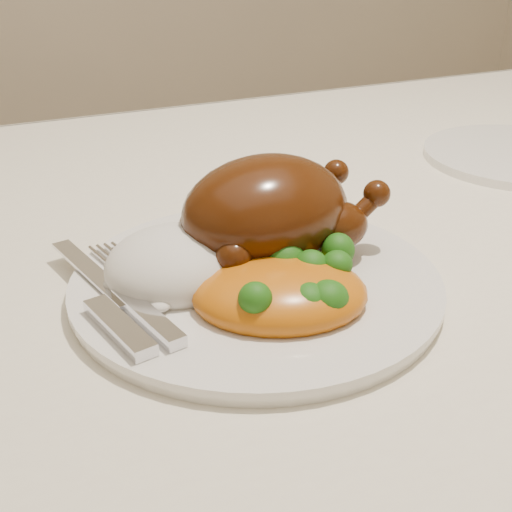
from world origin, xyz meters
name	(u,v)px	position (x,y,z in m)	size (l,w,h in m)	color
dining_table	(288,351)	(0.00, 0.00, 0.67)	(1.60, 0.90, 0.76)	brown
tablecloth	(290,284)	(0.00, 0.00, 0.74)	(1.73, 1.03, 0.18)	#ECE6CB
dinner_plate	(256,285)	(-0.05, -0.05, 0.77)	(0.29, 0.29, 0.01)	silver
roast_chicken	(270,211)	(-0.03, -0.02, 0.82)	(0.18, 0.12, 0.09)	#441E07
rice_mound	(178,266)	(-0.11, -0.02, 0.79)	(0.12, 0.11, 0.06)	white
mac_and_cheese	(283,286)	(-0.05, -0.09, 0.79)	(0.16, 0.14, 0.05)	#CC690D
cutlery	(123,303)	(-0.16, -0.05, 0.79)	(0.06, 0.20, 0.01)	silver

